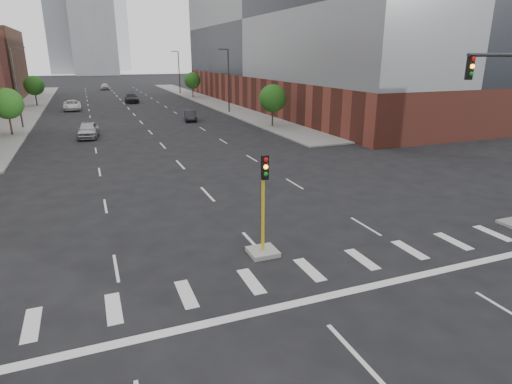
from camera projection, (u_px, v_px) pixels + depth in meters
sidewalk_left_far at (30, 107)px, 70.79m from camera, size 5.00×92.00×0.15m
sidewalk_right_far at (206, 100)px, 81.27m from camera, size 5.00×92.00×0.15m
building_right_main at (311, 37)px, 70.59m from camera, size 24.00×70.00×22.00m
tower_mid at (92, 21)px, 180.97m from camera, size 18.00×18.00×44.00m
median_traffic_signal at (263, 233)px, 18.14m from camera, size 1.20×1.20×4.40m
streetlight_right_a at (228, 78)px, 62.37m from camera, size 1.60×0.22×9.07m
streetlight_right_b at (179, 71)px, 93.38m from camera, size 1.60×0.22×9.07m
streetlight_left at (17, 85)px, 48.58m from camera, size 1.60×0.22×9.07m
tree_left_near at (7, 104)px, 44.43m from camera, size 3.20×3.20×4.85m
tree_left_far at (34, 86)px, 71.01m from camera, size 3.20×3.20×4.85m
tree_right_near at (273, 98)px, 49.78m from camera, size 3.20×3.20×4.85m
tree_right_far at (192, 80)px, 85.22m from camera, size 3.20×3.20×4.85m
car_near_left at (88, 130)px, 44.31m from camera, size 2.41×4.93×1.62m
car_mid_right at (190, 115)px, 55.88m from camera, size 2.11×4.30×1.36m
car_far_left at (72, 105)px, 66.55m from camera, size 2.63×5.55×1.53m
car_deep_right at (132, 98)px, 77.24m from camera, size 2.52×5.65×1.61m
car_distant at (105, 86)px, 106.16m from camera, size 2.05×4.82×1.63m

